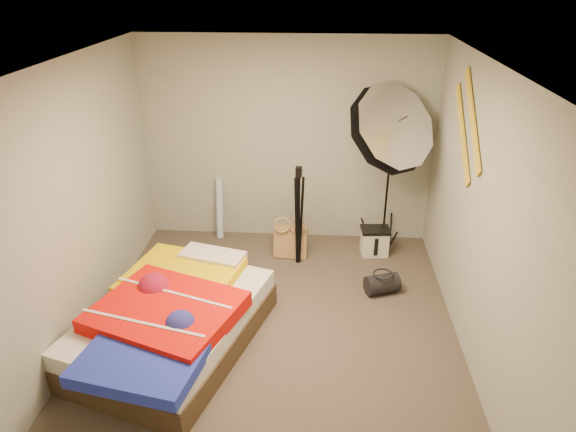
# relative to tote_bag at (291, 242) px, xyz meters

# --- Properties ---
(floor) EXTENTS (4.00, 4.00, 0.00)m
(floor) POSITION_rel_tote_bag_xyz_m (-0.08, -1.44, -0.20)
(floor) COLOR #4C4037
(floor) RESTS_ON ground
(ceiling) EXTENTS (4.00, 4.00, 0.00)m
(ceiling) POSITION_rel_tote_bag_xyz_m (-0.08, -1.44, 2.30)
(ceiling) COLOR silver
(ceiling) RESTS_ON wall_back
(wall_back) EXTENTS (3.50, 0.00, 3.50)m
(wall_back) POSITION_rel_tote_bag_xyz_m (-0.08, 0.56, 1.05)
(wall_back) COLOR #979B8D
(wall_back) RESTS_ON floor
(wall_front) EXTENTS (3.50, 0.00, 3.50)m
(wall_front) POSITION_rel_tote_bag_xyz_m (-0.08, -3.44, 1.05)
(wall_front) COLOR #979B8D
(wall_front) RESTS_ON floor
(wall_left) EXTENTS (0.00, 4.00, 4.00)m
(wall_left) POSITION_rel_tote_bag_xyz_m (-1.83, -1.44, 1.05)
(wall_left) COLOR #979B8D
(wall_left) RESTS_ON floor
(wall_right) EXTENTS (0.00, 4.00, 4.00)m
(wall_right) POSITION_rel_tote_bag_xyz_m (1.67, -1.44, 1.05)
(wall_right) COLOR #979B8D
(wall_right) RESTS_ON floor
(tote_bag) EXTENTS (0.41, 0.21, 0.41)m
(tote_bag) POSITION_rel_tote_bag_xyz_m (0.00, 0.00, 0.00)
(tote_bag) COLOR tan
(tote_bag) RESTS_ON floor
(wrapping_roll) EXTENTS (0.09, 0.22, 0.78)m
(wrapping_roll) POSITION_rel_tote_bag_xyz_m (-0.94, 0.46, 0.19)
(wrapping_roll) COLOR #5FA3BE
(wrapping_roll) RESTS_ON floor
(camera_case) EXTENTS (0.33, 0.25, 0.32)m
(camera_case) POSITION_rel_tote_bag_xyz_m (1.01, 0.12, -0.04)
(camera_case) COLOR beige
(camera_case) RESTS_ON floor
(duffel_bag) EXTENTS (0.40, 0.32, 0.21)m
(duffel_bag) POSITION_rel_tote_bag_xyz_m (1.02, -0.70, -0.09)
(duffel_bag) COLOR black
(duffel_bag) RESTS_ON floor
(wall_stripe_upper) EXTENTS (0.02, 0.91, 0.78)m
(wall_stripe_upper) POSITION_rel_tote_bag_xyz_m (1.65, -0.84, 1.75)
(wall_stripe_upper) COLOR gold
(wall_stripe_upper) RESTS_ON wall_right
(wall_stripe_lower) EXTENTS (0.02, 0.91, 0.78)m
(wall_stripe_lower) POSITION_rel_tote_bag_xyz_m (1.65, -0.59, 1.55)
(wall_stripe_lower) COLOR gold
(wall_stripe_lower) RESTS_ON wall_right
(bed) EXTENTS (1.78, 2.24, 0.54)m
(bed) POSITION_rel_tote_bag_xyz_m (-0.97, -1.68, 0.08)
(bed) COLOR #453321
(bed) RESTS_ON floor
(photo_umbrella) EXTENTS (1.07, 1.23, 2.18)m
(photo_umbrella) POSITION_rel_tote_bag_xyz_m (1.05, 0.10, 1.36)
(photo_umbrella) COLOR black
(photo_umbrella) RESTS_ON floor
(camera_tripod) EXTENTS (0.07, 0.07, 1.20)m
(camera_tripod) POSITION_rel_tote_bag_xyz_m (0.10, -0.14, 0.49)
(camera_tripod) COLOR black
(camera_tripod) RESTS_ON floor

